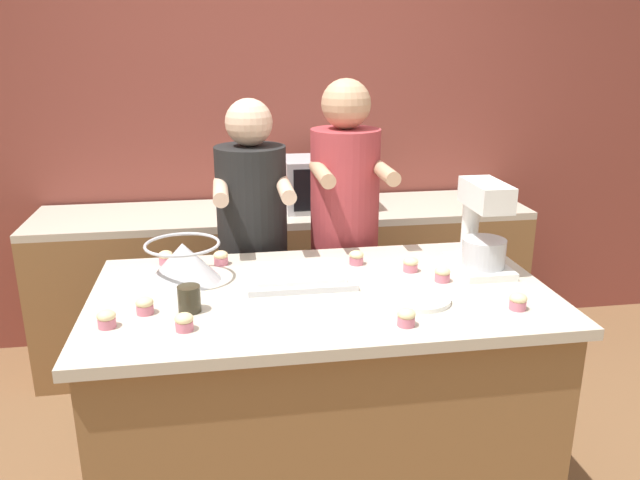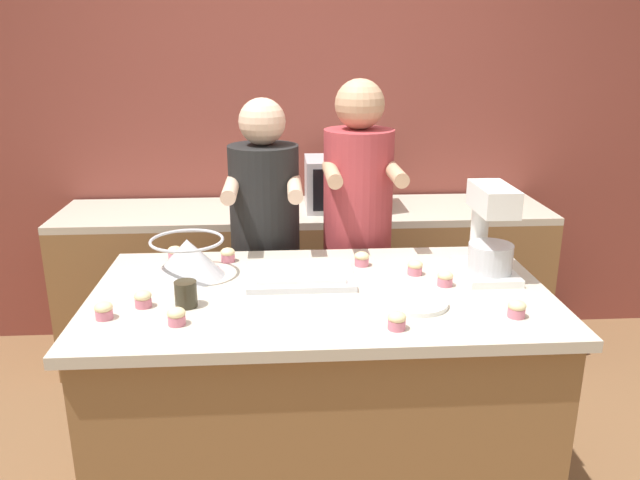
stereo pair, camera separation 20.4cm
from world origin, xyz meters
TOP-DOWN VIEW (x-y plane):
  - back_wall at (0.00, 1.69)m, footprint 10.00×0.06m
  - island_counter at (0.00, 0.00)m, footprint 1.68×0.93m
  - back_counter at (0.00, 1.34)m, footprint 2.80×0.60m
  - person_left at (-0.22, 0.67)m, footprint 0.34×0.50m
  - person_right at (0.22, 0.67)m, footprint 0.34×0.50m
  - stand_mixer at (0.66, 0.11)m, footprint 0.20×0.30m
  - mixing_bowl at (-0.51, 0.18)m, footprint 0.29×0.29m
  - baking_tray at (-0.07, 0.11)m, footprint 0.41×0.29m
  - microwave_oven at (0.24, 1.34)m, footprint 0.47×0.33m
  - drinking_glass at (-0.47, -0.12)m, footprint 0.08×0.08m
  - small_plate at (0.32, -0.16)m, footprint 0.22×0.22m
  - cupcake_0 at (-0.73, -0.20)m, footprint 0.06×0.06m
  - cupcake_1 at (-0.49, -0.26)m, footprint 0.06×0.06m
  - cupcake_2 at (0.18, 0.25)m, footprint 0.06×0.06m
  - cupcake_3 at (-0.62, -0.11)m, footprint 0.06×0.06m
  - cupcake_4 at (0.22, -0.34)m, footprint 0.06×0.06m
  - cupcake_5 at (0.47, 0.02)m, footprint 0.06×0.06m
  - cupcake_6 at (0.64, -0.27)m, footprint 0.06×0.06m
  - cupcake_7 at (0.38, 0.14)m, footprint 0.06×0.06m
  - cupcake_8 at (-0.37, 0.34)m, footprint 0.06×0.06m
  - cupcake_9 at (-0.59, 0.38)m, footprint 0.06×0.06m

SIDE VIEW (x-z plane):
  - back_counter at x=0.00m, z-range 0.00..0.91m
  - island_counter at x=0.00m, z-range 0.00..0.96m
  - person_left at x=-0.22m, z-range 0.04..1.64m
  - person_right at x=0.22m, z-range 0.05..1.73m
  - small_plate at x=0.32m, z-range 0.96..0.97m
  - baking_tray at x=-0.07m, z-range 0.95..0.99m
  - cupcake_0 at x=-0.73m, z-range 0.96..1.02m
  - cupcake_1 at x=-0.49m, z-range 0.96..1.02m
  - cupcake_2 at x=0.18m, z-range 0.96..1.02m
  - cupcake_3 at x=-0.62m, z-range 0.96..1.02m
  - cupcake_4 at x=0.22m, z-range 0.96..1.02m
  - cupcake_5 at x=0.47m, z-range 0.96..1.02m
  - cupcake_6 at x=0.64m, z-range 0.96..1.02m
  - cupcake_7 at x=0.38m, z-range 0.96..1.02m
  - cupcake_8 at x=-0.37m, z-range 0.96..1.02m
  - cupcake_9 at x=-0.59m, z-range 0.96..1.02m
  - drinking_glass at x=-0.47m, z-range 0.96..1.05m
  - mixing_bowl at x=-0.51m, z-range 0.96..1.11m
  - microwave_oven at x=0.24m, z-range 0.91..1.20m
  - stand_mixer at x=0.66m, z-range 0.94..1.30m
  - back_wall at x=0.00m, z-range 0.00..2.70m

